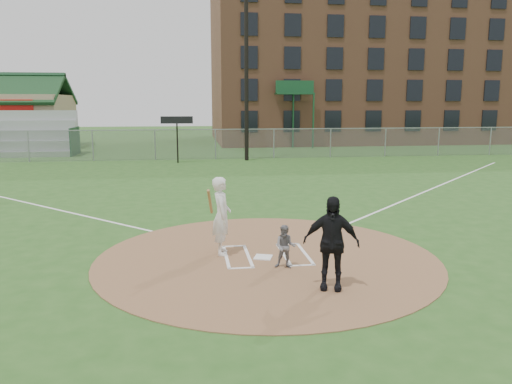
{
  "coord_description": "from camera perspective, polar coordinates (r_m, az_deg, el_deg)",
  "views": [
    {
      "loc": [
        -1.89,
        -11.69,
        3.79
      ],
      "look_at": [
        0.0,
        2.0,
        1.3
      ],
      "focal_mm": 35.0,
      "sensor_mm": 36.0,
      "label": 1
    }
  ],
  "objects": [
    {
      "name": "ground",
      "position": [
        12.44,
        1.27,
        -7.54
      ],
      "size": [
        140.0,
        140.0,
        0.0
      ],
      "primitive_type": "plane",
      "color": "#28541C",
      "rests_on": "ground"
    },
    {
      "name": "batters_boxes",
      "position": [
        12.57,
        1.16,
        -7.22
      ],
      "size": [
        2.08,
        1.88,
        0.01
      ],
      "color": "white",
      "rests_on": "dirt_circle"
    },
    {
      "name": "catcher",
      "position": [
        11.54,
        3.38,
        -6.26
      ],
      "size": [
        0.58,
        0.51,
        1.01
      ],
      "primitive_type": "imported",
      "rotation": [
        0.0,
        0.0,
        -0.29
      ],
      "color": "slate",
      "rests_on": "dirt_circle"
    },
    {
      "name": "dirt_circle",
      "position": [
        12.43,
        1.27,
        -7.49
      ],
      "size": [
        8.4,
        8.4,
        0.02
      ],
      "primitive_type": "cylinder",
      "color": "#906644",
      "rests_on": "ground"
    },
    {
      "name": "foul_line_first",
      "position": [
        23.69,
        19.63,
        0.42
      ],
      "size": [
        17.04,
        17.04,
        0.01
      ],
      "primitive_type": "cube",
      "rotation": [
        0.0,
        0.0,
        -0.79
      ],
      "color": "white",
      "rests_on": "ground"
    },
    {
      "name": "foul_line_third",
      "position": [
        22.21,
        -26.4,
        -0.68
      ],
      "size": [
        17.04,
        17.04,
        0.01
      ],
      "primitive_type": "cube",
      "rotation": [
        0.0,
        0.0,
        0.79
      ],
      "color": "white",
      "rests_on": "ground"
    },
    {
      "name": "umpire",
      "position": [
        10.26,
        8.58,
        -5.76
      ],
      "size": [
        1.22,
        0.8,
        1.93
      ],
      "primitive_type": "imported",
      "rotation": [
        0.0,
        0.0,
        -0.32
      ],
      "color": "black",
      "rests_on": "dirt_circle"
    },
    {
      "name": "home_plate",
      "position": [
        12.38,
        0.82,
        -7.46
      ],
      "size": [
        0.54,
        0.54,
        0.03
      ],
      "primitive_type": "cube",
      "rotation": [
        0.0,
        0.0,
        -0.34
      ],
      "color": "white",
      "rests_on": "dirt_circle"
    },
    {
      "name": "bleachers",
      "position": [
        39.55,
        -24.31,
        6.13
      ],
      "size": [
        6.08,
        3.2,
        3.2
      ],
      "color": "#B7BABF",
      "rests_on": "ground"
    },
    {
      "name": "batter_at_plate",
      "position": [
        12.48,
        -3.96,
        -2.72
      ],
      "size": [
        0.64,
        1.07,
        1.96
      ],
      "color": "white",
      "rests_on": "dirt_circle"
    },
    {
      "name": "outfield_fence",
      "position": [
        33.86,
        -4.66,
        5.49
      ],
      "size": [
        56.08,
        0.08,
        2.03
      ],
      "color": "slate",
      "rests_on": "ground"
    },
    {
      "name": "brick_warehouse",
      "position": [
        52.91,
        12.29,
        14.01
      ],
      "size": [
        30.0,
        17.17,
        15.0
      ],
      "color": "#92593F",
      "rests_on": "ground"
    },
    {
      "name": "scoreboard_sign",
      "position": [
        31.93,
        -9.03,
        7.57
      ],
      "size": [
        2.0,
        0.1,
        2.93
      ],
      "color": "black",
      "rests_on": "ground"
    },
    {
      "name": "light_pole",
      "position": [
        33.04,
        -1.11,
        15.11
      ],
      "size": [
        1.2,
        0.3,
        12.22
      ],
      "color": "black",
      "rests_on": "ground"
    }
  ]
}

